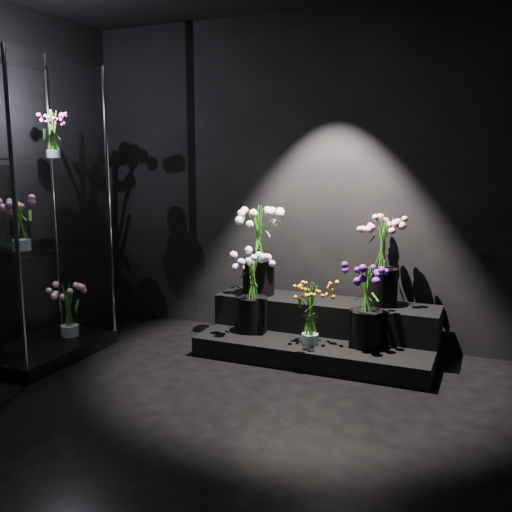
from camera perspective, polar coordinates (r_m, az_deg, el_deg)
The scene contains 12 objects.
floor at distance 3.57m, azimuth -7.15°, elevation -16.73°, with size 4.00×4.00×0.00m, color black.
wall_back at distance 5.03m, azimuth 4.07°, elevation 7.61°, with size 4.00×4.00×0.00m, color black.
display_riser at distance 4.78m, azimuth 6.50°, elevation -7.53°, with size 1.86×0.83×0.41m.
display_case at distance 4.75m, azimuth -21.04°, elevation 3.96°, with size 0.63×1.05×2.32m.
bouquet_orange_bells at distance 4.45m, azimuth 5.47°, elevation -5.54°, with size 0.36×0.36×0.50m.
bouquet_lilac at distance 4.71m, azimuth -0.33°, elevation -2.94°, with size 0.44×0.44×0.69m.
bouquet_purple at distance 4.44m, azimuth 10.99°, elevation -4.52°, with size 0.43×0.43×0.64m.
bouquet_cream_roses at distance 4.91m, azimuth 0.26°, elevation 1.03°, with size 0.52×0.52×0.76m.
bouquet_pink_roses at distance 4.67m, azimuth 12.54°, elevation 0.09°, with size 0.41×0.41×0.73m.
bouquet_case_pink at distance 4.61m, azimuth -22.54°, elevation 3.08°, with size 0.32×0.32×0.39m.
bouquet_case_magenta at distance 4.84m, azimuth -19.70°, elevation 11.46°, with size 0.23×0.23×0.37m.
bouquet_case_base_pink at distance 5.04m, azimuth -18.23°, elevation -4.99°, with size 0.42×0.42×0.45m.
Camera 1 is at (1.63, -2.75, 1.60)m, focal length 40.00 mm.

